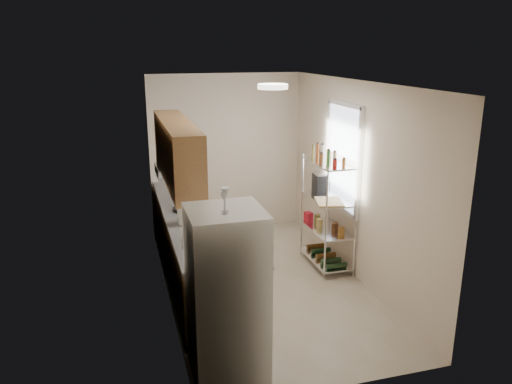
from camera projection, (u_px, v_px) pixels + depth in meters
The scene contains 16 objects.
room at pixel (265, 188), 6.22m from camera, with size 2.52×4.42×2.62m.
counter_run at pixel (189, 246), 6.62m from camera, with size 0.63×3.51×0.90m.
upper_cabinets at pixel (177, 151), 5.89m from camera, with size 0.33×2.20×0.72m, color tan.
range_hood at pixel (175, 170), 6.76m from camera, with size 0.50×0.60×0.12m, color #B7BABC.
window at pixel (343, 157), 6.79m from camera, with size 0.06×1.00×1.46m, color white.
bakers_rack at pixel (329, 191), 6.81m from camera, with size 0.45×0.90×1.73m.
ceiling_dome at pixel (273, 86), 5.58m from camera, with size 0.34×0.34×0.06m, color white.
refrigerator at pixel (227, 295), 4.56m from camera, with size 0.67×0.67×1.63m, color white.
wine_glass_a at pixel (224, 203), 4.21m from camera, with size 0.07×0.07×0.18m, color silver, non-canonical shape.
wine_glass_b at pixel (225, 200), 4.26m from camera, with size 0.08×0.08×0.21m, color silver, non-canonical shape.
rice_cooker at pixel (188, 215), 6.15m from camera, with size 0.27×0.27×0.21m, color silver.
frying_pan_large at pixel (182, 209), 6.63m from camera, with size 0.25×0.25×0.04m, color black.
frying_pan_small at pixel (185, 204), 6.85m from camera, with size 0.20×0.20×0.04m, color black.
cutting_board at pixel (329, 202), 6.58m from camera, with size 0.34×0.43×0.03m, color tan.
espresso_machine at pixel (320, 183), 7.02m from camera, with size 0.17×0.25×0.29m, color black.
storage_bag at pixel (308, 217), 7.21m from camera, with size 0.09×0.12×0.14m, color #A91421.
Camera 1 is at (-1.73, -5.73, 2.99)m, focal length 35.00 mm.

